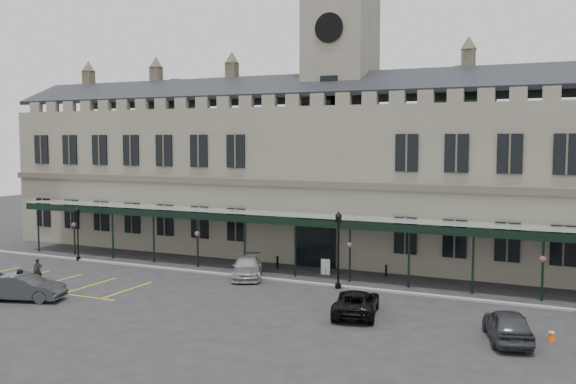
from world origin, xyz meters
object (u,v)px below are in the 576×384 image
at_px(station_building, 339,177).
at_px(sign_board, 325,267).
at_px(lamp_post_left, 78,229).
at_px(lamp_post_mid, 338,243).
at_px(traffic_cone, 552,334).
at_px(car_taxi, 247,268).
at_px(car_left_b, 24,287).
at_px(car_right_a, 508,325).
at_px(person_b, 20,284).
at_px(car_van, 356,302).
at_px(person_a, 38,271).
at_px(clock_tower, 340,95).

bearing_deg(station_building, sign_board, -76.96).
xyz_separation_m(lamp_post_left, lamp_post_mid, (21.91, -0.30, 0.43)).
distance_m(traffic_cone, car_taxi, 20.69).
height_order(traffic_cone, car_left_b, car_left_b).
relative_size(sign_board, car_right_a, 0.24).
bearing_deg(car_right_a, person_b, -8.23).
distance_m(station_building, car_left_b, 25.23).
distance_m(station_building, traffic_cone, 24.46).
bearing_deg(person_b, car_right_a, -169.28).
bearing_deg(car_van, car_taxi, -42.79).
bearing_deg(car_taxi, lamp_post_left, 154.74).
height_order(lamp_post_left, traffic_cone, lamp_post_left).
distance_m(lamp_post_mid, person_a, 20.06).
height_order(sign_board, person_a, person_a).
relative_size(sign_board, car_van, 0.23).
height_order(station_building, car_van, station_building).
relative_size(traffic_cone, car_left_b, 0.13).
bearing_deg(car_van, clock_tower, -79.33).
bearing_deg(person_a, clock_tower, 13.40).
bearing_deg(sign_board, clock_tower, 95.23).
xyz_separation_m(clock_tower, lamp_post_left, (-17.95, -10.59, -10.58)).
height_order(lamp_post_left, car_right_a, lamp_post_left).
relative_size(station_building, sign_board, 54.21).
bearing_deg(car_taxi, station_building, 49.16).
height_order(clock_tower, lamp_post_left, clock_tower).
xyz_separation_m(car_taxi, person_b, (-9.43, -10.96, 0.21)).
distance_m(lamp_post_left, person_b, 12.38).
bearing_deg(car_taxi, car_right_a, -47.16).
xyz_separation_m(traffic_cone, car_taxi, (-19.75, 6.15, 0.39)).
xyz_separation_m(station_building, car_taxi, (-2.87, -10.44, -5.76)).
xyz_separation_m(car_right_a, person_a, (-29.77, -0.14, 0.03)).
bearing_deg(clock_tower, sign_board, -77.11).
xyz_separation_m(clock_tower, car_left_b, (-11.89, -21.60, -12.32)).
bearing_deg(person_a, car_taxi, -5.57).
height_order(sign_board, car_van, car_van).
relative_size(lamp_post_mid, car_right_a, 1.09).
height_order(person_a, person_b, person_b).
bearing_deg(lamp_post_left, car_van, -12.82).
xyz_separation_m(car_left_b, car_right_a, (26.89, 3.98, -0.01)).
height_order(lamp_post_mid, sign_board, lamp_post_mid).
height_order(lamp_post_mid, car_van, lamp_post_mid).
height_order(car_left_b, car_right_a, car_left_b).
bearing_deg(car_right_a, clock_tower, -65.89).
bearing_deg(lamp_post_left, traffic_cone, -9.92).
relative_size(clock_tower, lamp_post_mid, 4.97).
height_order(car_taxi, person_a, person_a).
xyz_separation_m(sign_board, car_right_a, (13.32, -10.31, 0.24)).
distance_m(car_taxi, car_van, 11.42).
distance_m(person_a, person_b, 4.47).
bearing_deg(car_van, traffic_cone, 164.98).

